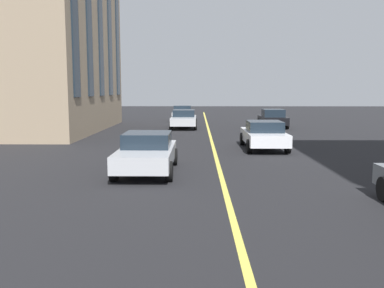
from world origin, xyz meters
TOP-DOWN VIEW (x-y plane):
  - lane_centre_line at (20.00, 0.00)m, footprint 80.00×0.16m
  - car_silver_trailing at (44.89, 2.17)m, footprint 3.90×1.89m
  - car_white_far at (26.46, -2.41)m, footprint 4.40×1.95m
  - car_black_parked_b at (38.14, -4.90)m, footprint 3.90×1.89m
  - car_silver_near at (20.61, 2.54)m, footprint 4.40×1.95m
  - car_silver_oncoming at (37.52, 1.81)m, footprint 4.40×1.95m
  - building_left_near at (35.78, 12.46)m, footprint 15.44×10.05m

SIDE VIEW (x-z plane):
  - lane_centre_line at x=20.00m, z-range 0.00..0.01m
  - car_silver_trailing at x=44.89m, z-range 0.00..1.40m
  - car_black_parked_b at x=38.14m, z-range 0.00..1.40m
  - car_white_far at x=26.46m, z-range 0.02..1.39m
  - car_silver_near at x=20.61m, z-range 0.02..1.39m
  - car_silver_oncoming at x=37.52m, z-range 0.02..1.39m
  - building_left_near at x=35.78m, z-range 0.00..17.45m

